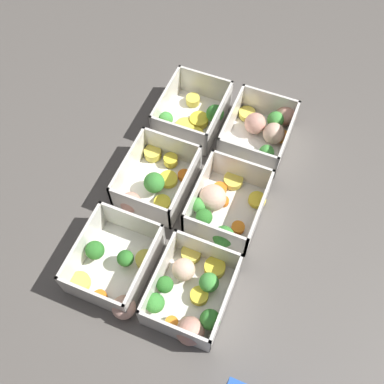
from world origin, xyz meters
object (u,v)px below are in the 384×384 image
(container_near_right, at_px, (115,267))
(container_far_center, at_px, (222,207))
(container_near_center, at_px, (154,181))
(container_near_left, at_px, (193,116))
(container_far_left, at_px, (265,129))
(container_far_right, at_px, (190,295))

(container_near_right, distance_m, container_far_center, 0.22)
(container_near_center, distance_m, container_near_right, 0.18)
(container_near_left, distance_m, container_near_right, 0.36)
(container_near_center, bearing_deg, container_near_right, 2.79)
(container_near_left, xyz_separation_m, container_far_center, (0.18, 0.13, 0.00))
(container_near_center, bearing_deg, container_near_left, 177.72)
(container_near_right, xyz_separation_m, container_far_center, (-0.18, 0.13, 0.00))
(container_near_center, relative_size, container_far_left, 1.00)
(container_far_left, bearing_deg, container_near_center, -38.39)
(container_far_right, bearing_deg, container_far_left, 178.42)
(container_far_left, relative_size, container_far_center, 0.98)
(container_near_center, bearing_deg, container_far_left, 141.61)
(container_near_center, relative_size, container_near_right, 1.05)
(container_near_left, bearing_deg, container_near_right, 0.29)
(container_far_left, xyz_separation_m, container_far_right, (0.38, -0.01, -0.00))
(container_near_right, relative_size, container_far_right, 0.90)
(container_near_left, xyz_separation_m, container_near_right, (0.36, 0.00, 0.00))
(container_near_center, distance_m, container_far_right, 0.23)
(container_far_left, bearing_deg, container_far_center, -5.23)
(container_near_left, distance_m, container_far_right, 0.38)
(container_near_center, relative_size, container_far_center, 0.99)
(container_far_left, xyz_separation_m, container_far_center, (0.20, -0.02, 0.00))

